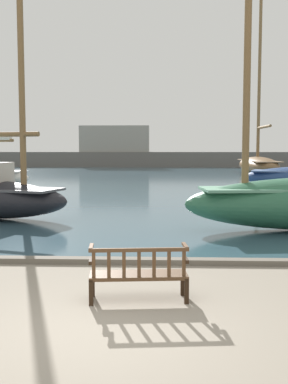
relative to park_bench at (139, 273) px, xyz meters
name	(u,v)px	position (x,y,z in m)	size (l,w,h in m)	color
ground_plane	(95,330)	(-0.53, -1.31, -0.47)	(160.00, 160.00, 0.00)	gray
harbor_water	(155,172)	(-0.53, 42.69, -0.43)	(100.00, 80.00, 0.08)	#385666
quay_edge_kerb	(120,261)	(-0.53, 2.54, -0.41)	(40.00, 0.30, 0.12)	#675F54
park_bench	(139,273)	(0.00, 0.00, 0.00)	(1.64, 0.67, 0.92)	black
sailboat_nearest_starboard	(258,163)	(9.21, 37.55, 0.62)	(3.09, 11.46, 16.27)	brown
far_breakwater	(149,156)	(-1.45, 53.65, 0.99)	(58.31, 2.40, 5.32)	#66605B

